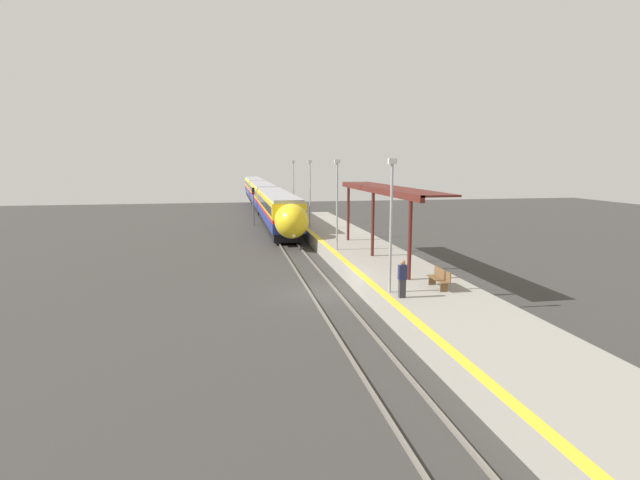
{
  "coord_description": "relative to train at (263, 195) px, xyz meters",
  "views": [
    {
      "loc": [
        -4.71,
        -24.77,
        6.78
      ],
      "look_at": [
        0.6,
        4.24,
        2.14
      ],
      "focal_mm": 28.0,
      "sensor_mm": 36.0,
      "label": 1
    }
  ],
  "objects": [
    {
      "name": "platform_right",
      "position": [
        4.17,
        -45.18,
        -1.67
      ],
      "size": [
        4.89,
        64.0,
        1.0
      ],
      "color": "gray",
      "rests_on": "ground_plane"
    },
    {
      "name": "railway_signal",
      "position": [
        -2.14,
        -16.45,
        0.33
      ],
      "size": [
        0.28,
        0.28,
        4.05
      ],
      "color": "#59595E",
      "rests_on": "ground_plane"
    },
    {
      "name": "rail_right",
      "position": [
        0.72,
        -45.18,
        -2.09
      ],
      "size": [
        0.08,
        90.0,
        0.15
      ],
      "primitive_type": "cube",
      "color": "slate",
      "rests_on": "ground_plane"
    },
    {
      "name": "ground_plane",
      "position": [
        0.0,
        -45.18,
        -2.17
      ],
      "size": [
        120.0,
        120.0,
        0.0
      ],
      "primitive_type": "plane",
      "color": "#383533"
    },
    {
      "name": "lamppost_near",
      "position": [
        2.27,
        -49.15,
        2.18
      ],
      "size": [
        0.36,
        0.2,
        5.93
      ],
      "color": "#9E9EA3",
      "rests_on": "platform_right"
    },
    {
      "name": "lamppost_far",
      "position": [
        2.27,
        -26.93,
        2.18
      ],
      "size": [
        0.36,
        0.2,
        5.93
      ],
      "color": "#9E9EA3",
      "rests_on": "platform_right"
    },
    {
      "name": "train",
      "position": [
        0.0,
        0.0,
        0.0
      ],
      "size": [
        2.76,
        67.42,
        3.78
      ],
      "color": "black",
      "rests_on": "ground_plane"
    },
    {
      "name": "station_canopy",
      "position": [
        4.55,
        -40.56,
        2.79
      ],
      "size": [
        2.02,
        15.83,
        4.28
      ],
      "color": "#511E19",
      "rests_on": "platform_right"
    },
    {
      "name": "lamppost_farthest",
      "position": [
        2.27,
        -15.82,
        2.18
      ],
      "size": [
        0.36,
        0.2,
        5.93
      ],
      "color": "#9E9EA3",
      "rests_on": "platform_right"
    },
    {
      "name": "rail_left",
      "position": [
        -0.72,
        -45.18,
        -2.09
      ],
      "size": [
        0.08,
        90.0,
        0.15
      ],
      "primitive_type": "cube",
      "color": "slate",
      "rests_on": "ground_plane"
    },
    {
      "name": "platform_bench",
      "position": [
        4.78,
        -48.87,
        -0.7
      ],
      "size": [
        0.44,
        1.75,
        0.89
      ],
      "color": "brown",
      "rests_on": "platform_right"
    },
    {
      "name": "lamppost_mid",
      "position": [
        2.27,
        -38.04,
        2.18
      ],
      "size": [
        0.36,
        0.2,
        5.93
      ],
      "color": "#9E9EA3",
      "rests_on": "platform_right"
    },
    {
      "name": "person_waiting",
      "position": [
        2.51,
        -50.11,
        -0.33
      ],
      "size": [
        0.36,
        0.22,
        1.64
      ],
      "color": "#333338",
      "rests_on": "platform_right"
    }
  ]
}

